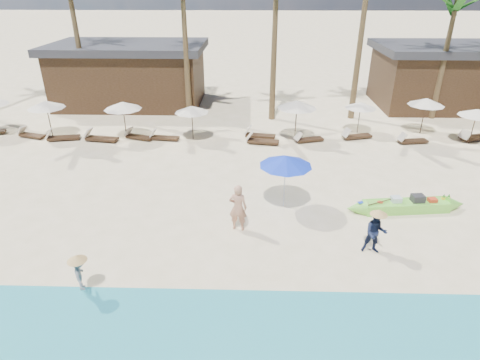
{
  "coord_description": "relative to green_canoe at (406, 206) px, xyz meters",
  "views": [
    {
      "loc": [
        0.79,
        -11.67,
        8.26
      ],
      "look_at": [
        0.39,
        2.0,
        1.42
      ],
      "focal_mm": 30.0,
      "sensor_mm": 36.0,
      "label": 1
    }
  ],
  "objects": [
    {
      "name": "lounger_5_left",
      "position": [
        -11.25,
        7.6,
        -0.04
      ],
      "size": [
        1.71,
        0.71,
        0.56
      ],
      "rotation": [
        0.0,
        0.0,
        -0.13
      ],
      "color": "#3C2618",
      "rests_on": "ground"
    },
    {
      "name": "lounger_6_left",
      "position": [
        -5.78,
        8.08,
        -0.03
      ],
      "size": [
        1.86,
        0.88,
        0.61
      ],
      "rotation": [
        0.0,
        0.0,
        -0.19
      ],
      "color": "#3C2618",
      "rests_on": "ground"
    },
    {
      "name": "pavilion_east",
      "position": [
        7.01,
        15.21,
        1.96
      ],
      "size": [
        8.8,
        6.6,
        4.3
      ],
      "color": "#3C2618",
      "rests_on": "ground"
    },
    {
      "name": "pavilion_west",
      "position": [
        -14.99,
        15.21,
        1.96
      ],
      "size": [
        10.8,
        6.6,
        4.3
      ],
      "color": "#3C2618",
      "rests_on": "ground"
    },
    {
      "name": "ground",
      "position": [
        -6.99,
        -2.29,
        -0.23
      ],
      "size": [
        240.0,
        240.0,
        0.0
      ],
      "primitive_type": "plane",
      "color": "beige",
      "rests_on": "ground"
    },
    {
      "name": "lounger_3_left",
      "position": [
        -19.07,
        7.76,
        -0.04
      ],
      "size": [
        1.73,
        0.97,
        0.56
      ],
      "rotation": [
        0.0,
        0.0,
        -0.3
      ],
      "color": "#3C2618",
      "rests_on": "ground"
    },
    {
      "name": "blue_umbrella",
      "position": [
        -4.84,
        0.22,
        1.79
      ],
      "size": [
        2.08,
        2.08,
        2.23
      ],
      "color": "#99999E",
      "rests_on": "ground"
    },
    {
      "name": "vendor_green",
      "position": [
        -2.04,
        -2.77,
        0.54
      ],
      "size": [
        0.81,
        0.66,
        1.53
      ],
      "primitive_type": "imported",
      "rotation": [
        0.0,
        0.0,
        -0.12
      ],
      "color": "#131B35",
      "rests_on": "ground"
    },
    {
      "name": "vendor_yellow",
      "position": [
        -11.05,
        -5.03,
        0.48
      ],
      "size": [
        0.61,
        0.78,
        1.07
      ],
      "primitive_type": "imported",
      "rotation": [
        0.0,
        0.0,
        1.92
      ],
      "color": "gray",
      "rests_on": "ground"
    },
    {
      "name": "lounger_7_left",
      "position": [
        -2.99,
        7.51,
        -0.04
      ],
      "size": [
        1.74,
        0.97,
        0.56
      ],
      "rotation": [
        0.0,
        0.0,
        0.3
      ],
      "color": "#3C2618",
      "rests_on": "ground"
    },
    {
      "name": "tourist",
      "position": [
        -6.63,
        -1.5,
        0.68
      ],
      "size": [
        0.73,
        0.54,
        1.82
      ],
      "primitive_type": "imported",
      "rotation": [
        0.0,
        0.0,
        2.97
      ],
      "color": "tan",
      "rests_on": "ground"
    },
    {
      "name": "lounger_4_left",
      "position": [
        -14.83,
        7.3,
        -0.01
      ],
      "size": [
        1.99,
        0.87,
        0.65
      ],
      "rotation": [
        0.0,
        0.0,
        -0.15
      ],
      "color": "#3C2618",
      "rests_on": "ground"
    },
    {
      "name": "resort_parasol_4",
      "position": [
        -13.42,
        7.79,
        1.72
      ],
      "size": [
        2.1,
        2.1,
        2.17
      ],
      "color": "#3C2618",
      "rests_on": "ground"
    },
    {
      "name": "resort_parasol_6",
      "position": [
        -3.66,
        7.92,
        1.84
      ],
      "size": [
        2.23,
        2.23,
        2.3
      ],
      "color": "#3C2618",
      "rests_on": "ground"
    },
    {
      "name": "resort_parasol_9",
      "position": [
        6.11,
        7.56,
        1.56
      ],
      "size": [
        1.93,
        1.93,
        1.99
      ],
      "color": "#3C2618",
      "rests_on": "ground"
    },
    {
      "name": "resort_parasol_3",
      "position": [
        -17.86,
        7.94,
        1.7
      ],
      "size": [
        2.08,
        2.08,
        2.14
      ],
      "color": "#3C2618",
      "rests_on": "ground"
    },
    {
      "name": "resort_parasol_7",
      "position": [
        0.22,
        9.17,
        1.47
      ],
      "size": [
        1.83,
        1.83,
        1.88
      ],
      "color": "#3C2618",
      "rests_on": "ground"
    },
    {
      "name": "lounger_3_right",
      "position": [
        -17.08,
        7.37,
        -0.02
      ],
      "size": [
        1.91,
        0.92,
        0.62
      ],
      "rotation": [
        0.0,
        0.0,
        0.2
      ],
      "color": "#3C2618",
      "rests_on": "ground"
    },
    {
      "name": "green_canoe",
      "position": [
        0.0,
        0.0,
        0.0
      ],
      "size": [
        5.39,
        1.06,
        0.69
      ],
      "rotation": [
        0.0,
        0.0,
        0.11
      ],
      "color": "#6ECD3E",
      "rests_on": "ground"
    },
    {
      "name": "palm_6",
      "position": [
        5.85,
        12.23,
        6.82
      ],
      "size": [
        2.08,
        2.08,
        8.51
      ],
      "color": "brown",
      "rests_on": "ground"
    },
    {
      "name": "lounger_9_left",
      "position": [
        6.5,
        7.97,
        -0.04
      ],
      "size": [
        1.76,
        1.05,
        0.57
      ],
      "rotation": [
        0.0,
        0.0,
        0.34
      ],
      "color": "#3C2618",
      "rests_on": "ground"
    },
    {
      "name": "resort_parasol_8",
      "position": [
        3.98,
        9.19,
        1.69
      ],
      "size": [
        2.07,
        2.07,
        2.13
      ],
      "color": "#3C2618",
      "rests_on": "ground"
    },
    {
      "name": "lounger_6_right",
      "position": [
        -5.64,
        7.14,
        -0.02
      ],
      "size": [
        1.9,
        0.84,
        0.62
      ],
      "rotation": [
        0.0,
        0.0,
        -0.15
      ],
      "color": "#3C2618",
      "rests_on": "ground"
    },
    {
      "name": "resort_parasol_5",
      "position": [
        -9.54,
        7.78,
        1.55
      ],
      "size": [
        1.91,
        1.91,
        1.97
      ],
      "color": "#3C2618",
      "rests_on": "ground"
    },
    {
      "name": "lounger_7_right",
      "position": [
        -0.16,
        8.09,
        -0.03
      ],
      "size": [
        1.82,
        0.98,
        0.59
      ],
      "rotation": [
        0.0,
        0.0,
        0.27
      ],
      "color": "#3C2618",
      "rests_on": "ground"
    },
    {
      "name": "lounger_8_left",
      "position": [
        2.82,
        7.45,
        -0.04
      ],
      "size": [
        1.74,
        0.76,
        0.57
      ],
      "rotation": [
        0.0,
        0.0,
        0.15
      ],
      "color": "#3C2618",
      "rests_on": "ground"
    },
    {
      "name": "lounger_4_right",
      "position": [
        -12.74,
        7.68,
        -0.04
      ],
      "size": [
        1.76,
        1.01,
        0.57
      ],
      "rotation": [
        0.0,
        0.0,
        -0.31
      ],
      "color": "#3C2618",
      "rests_on": "ground"
    },
    {
      "name": "lounger_9_right",
      "position": [
        6.49,
        8.2,
        -0.05
      ],
      "size": [
        1.71,
        0.98,
        0.55
      ],
      "rotation": [
        0.0,
        0.0,
        0.31
      ],
      "color": "#3C2618",
      "rests_on": "ground"
    }
  ]
}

